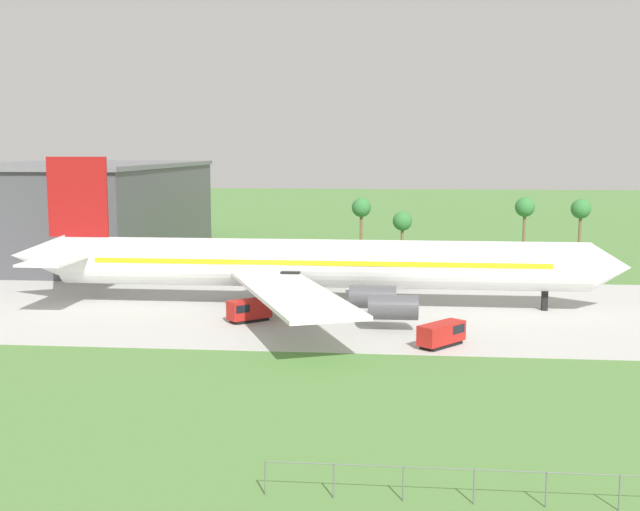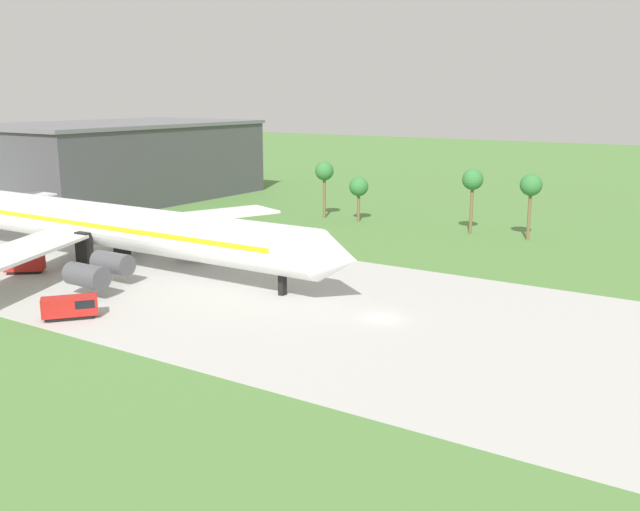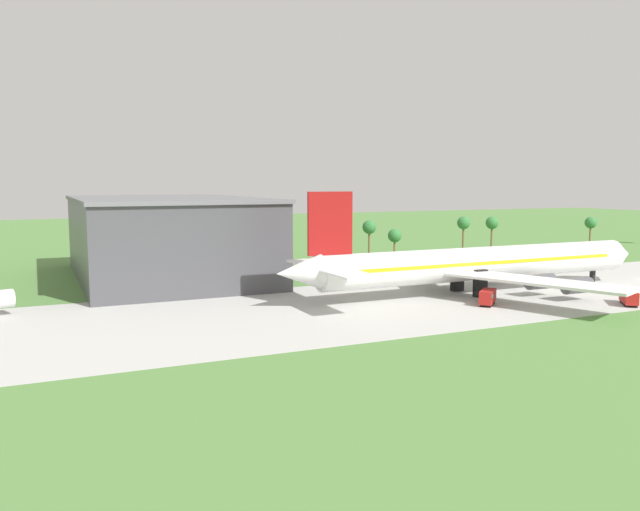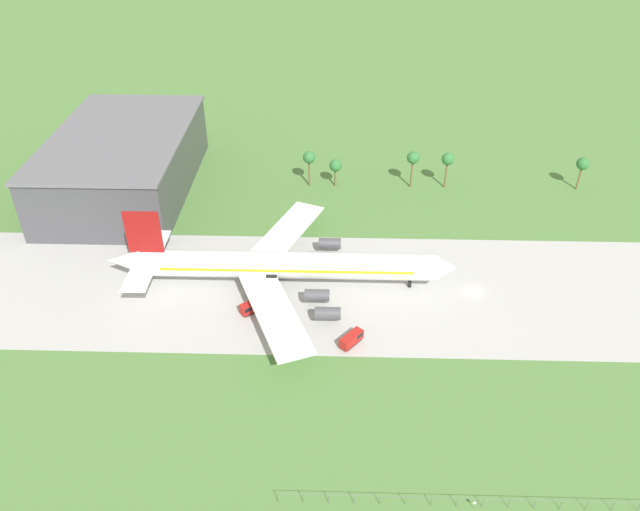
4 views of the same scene
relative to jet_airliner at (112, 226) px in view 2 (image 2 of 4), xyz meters
name	(u,v)px [view 2 (image 2 of 4)]	position (x,y,z in m)	size (l,w,h in m)	color
ground_plane	(381,318)	(43.81, -1.65, -5.48)	(600.00, 600.00, 0.00)	#517F3D
taxiway_strip	(381,318)	(43.81, -1.65, -5.47)	(320.00, 44.00, 0.02)	#B2B2AD
jet_airliner	(112,226)	(0.00, 0.00, 0.00)	(79.66, 61.60, 19.01)	white
baggage_tug	(23,263)	(-6.04, -10.27, -4.09)	(5.15, 4.80, 2.59)	black
catering_van	(72,307)	(15.91, -19.74, -4.17)	(5.20, 5.71, 2.43)	black
terminal_building	(120,161)	(-48.77, 45.28, 3.22)	(36.72, 61.20, 17.37)	#47474C
palm_tree_row	(561,191)	(49.01, 48.91, 3.07)	(115.25, 3.60, 12.06)	brown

